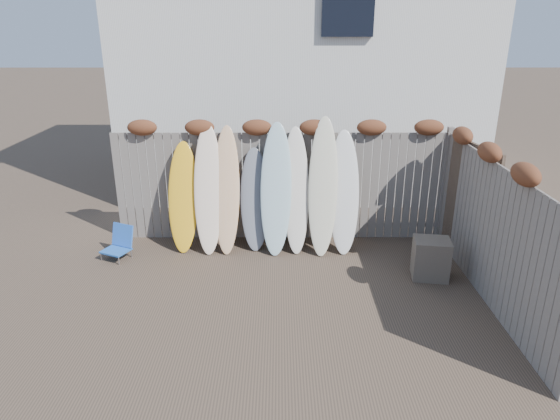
{
  "coord_description": "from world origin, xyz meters",
  "views": [
    {
      "loc": [
        -0.01,
        -6.26,
        3.82
      ],
      "look_at": [
        0.0,
        1.2,
        1.0
      ],
      "focal_mm": 32.0,
      "sensor_mm": 36.0,
      "label": 1
    }
  ],
  "objects_px": {
    "beach_chair": "(119,243)",
    "lattice_panel": "(469,206)",
    "wooden_crate": "(431,259)",
    "surfboard_0": "(183,197)"
  },
  "relations": [
    {
      "from": "beach_chair",
      "to": "lattice_panel",
      "type": "relative_size",
      "value": 0.29
    },
    {
      "from": "beach_chair",
      "to": "wooden_crate",
      "type": "bearing_deg",
      "value": -8.18
    },
    {
      "from": "wooden_crate",
      "to": "lattice_panel",
      "type": "height_order",
      "value": "lattice_panel"
    },
    {
      "from": "wooden_crate",
      "to": "lattice_panel",
      "type": "distance_m",
      "value": 1.12
    },
    {
      "from": "lattice_panel",
      "to": "beach_chair",
      "type": "bearing_deg",
      "value": 166.41
    },
    {
      "from": "wooden_crate",
      "to": "beach_chair",
      "type": "bearing_deg",
      "value": 171.82
    },
    {
      "from": "beach_chair",
      "to": "lattice_panel",
      "type": "xyz_separation_m",
      "value": [
        5.85,
        -0.22,
        0.76
      ]
    },
    {
      "from": "beach_chair",
      "to": "lattice_panel",
      "type": "height_order",
      "value": "lattice_panel"
    },
    {
      "from": "lattice_panel",
      "to": "surfboard_0",
      "type": "bearing_deg",
      "value": 160.94
    },
    {
      "from": "wooden_crate",
      "to": "surfboard_0",
      "type": "relative_size",
      "value": 0.33
    }
  ]
}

